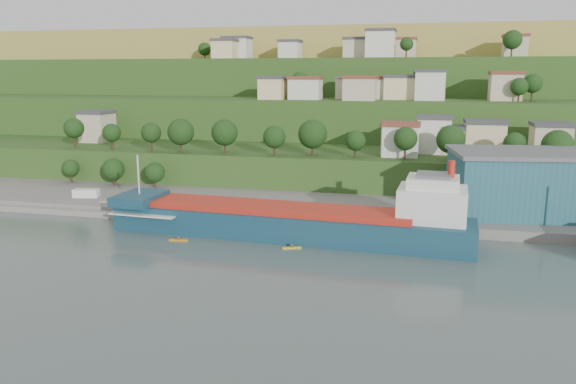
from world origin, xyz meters
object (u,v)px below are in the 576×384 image
(warehouse, at_px, (530,182))
(cargo_ship_near, at_px, (299,223))
(kayak_orange, at_px, (179,239))
(caravan, at_px, (86,195))

(warehouse, bearing_deg, cargo_ship_near, -162.15)
(kayak_orange, bearing_deg, cargo_ship_near, 10.26)
(caravan, bearing_deg, cargo_ship_near, -26.58)
(warehouse, xyz_separation_m, kayak_orange, (-63.95, -27.89, -8.18))
(warehouse, height_order, caravan, warehouse)
(cargo_ship_near, xyz_separation_m, warehouse, (43.12, 20.85, 5.67))
(warehouse, bearing_deg, caravan, 176.19)
(cargo_ship_near, distance_m, warehouse, 48.23)
(kayak_orange, bearing_deg, warehouse, 15.14)
(caravan, bearing_deg, warehouse, -7.74)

